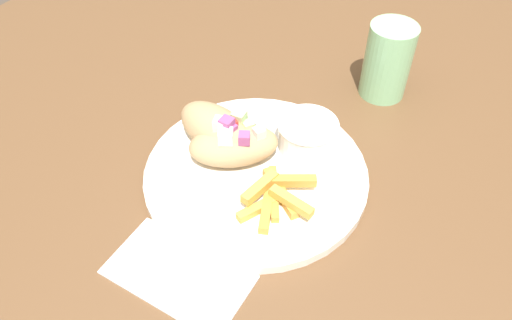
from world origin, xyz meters
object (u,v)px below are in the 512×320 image
(pita_sandwich_near, at_px, (234,145))
(water_glass, at_px, (387,64))
(plate, at_px, (256,173))
(pita_sandwich_far, at_px, (218,130))
(fries_pile, at_px, (276,194))
(sauce_ramekin, at_px, (307,133))

(pita_sandwich_near, distance_m, water_glass, 0.27)
(plate, height_order, pita_sandwich_far, pita_sandwich_far)
(plate, distance_m, pita_sandwich_near, 0.05)
(fries_pile, bearing_deg, water_glass, 86.73)
(pita_sandwich_near, height_order, pita_sandwich_far, pita_sandwich_far)
(pita_sandwich_far, distance_m, sauce_ramekin, 0.12)
(pita_sandwich_near, xyz_separation_m, fries_pile, (0.08, -0.03, -0.01))
(fries_pile, distance_m, water_glass, 0.29)
(sauce_ramekin, bearing_deg, fries_pile, -81.20)
(pita_sandwich_far, relative_size, sauce_ramekin, 1.68)
(sauce_ramekin, bearing_deg, plate, -112.50)
(pita_sandwich_far, xyz_separation_m, fries_pile, (0.11, -0.04, -0.02))
(fries_pile, bearing_deg, pita_sandwich_far, 161.26)
(plate, bearing_deg, sauce_ramekin, 67.50)
(pita_sandwich_near, height_order, water_glass, water_glass)
(pita_sandwich_near, bearing_deg, water_glass, 27.35)
(pita_sandwich_near, xyz_separation_m, sauce_ramekin, (0.07, 0.07, -0.00))
(sauce_ramekin, bearing_deg, pita_sandwich_far, -146.59)
(pita_sandwich_near, xyz_separation_m, water_glass, (0.10, 0.25, 0.01))
(plate, xyz_separation_m, pita_sandwich_near, (-0.04, 0.00, 0.03))
(pita_sandwich_far, height_order, fries_pile, pita_sandwich_far)
(pita_sandwich_far, distance_m, fries_pile, 0.12)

